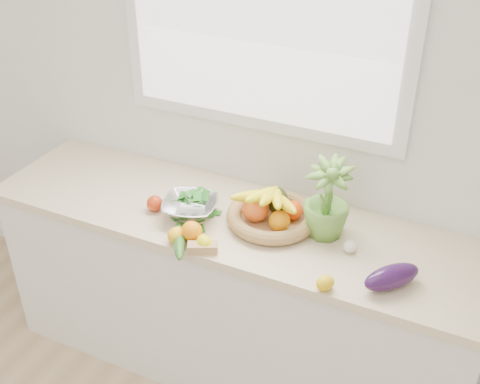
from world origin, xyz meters
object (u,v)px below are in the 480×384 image
at_px(potted_herb, 327,199).
at_px(colander_with_spinach, 190,204).
at_px(fruit_basket, 272,211).
at_px(eggplant, 392,277).
at_px(cucumber, 179,241).
at_px(apple, 155,203).

distance_m(potted_herb, colander_with_spinach, 0.59).
xyz_separation_m(fruit_basket, colander_with_spinach, (-0.34, -0.11, 0.01)).
distance_m(eggplant, cucumber, 0.84).
bearing_deg(cucumber, apple, 142.28).
bearing_deg(eggplant, fruit_basket, 160.83).
xyz_separation_m(potted_herb, fruit_basket, (-0.23, -0.02, -0.12)).
height_order(eggplant, cucumber, eggplant).
distance_m(apple, eggplant, 1.06).
relative_size(fruit_basket, colander_with_spinach, 1.46).
relative_size(apple, cucumber, 0.29).
bearing_deg(fruit_basket, cucumber, -130.89).
relative_size(cucumber, fruit_basket, 0.59).
xyz_separation_m(apple, eggplant, (1.06, -0.06, 0.01)).
bearing_deg(potted_herb, eggplant, -32.71).
bearing_deg(cucumber, eggplant, 8.10).
relative_size(potted_herb, fruit_basket, 0.81).
distance_m(eggplant, colander_with_spinach, 0.90).
height_order(apple, potted_herb, potted_herb).
bearing_deg(apple, fruit_basket, 15.46).
bearing_deg(potted_herb, colander_with_spinach, -167.62).
height_order(eggplant, fruit_basket, fruit_basket).
distance_m(apple, potted_herb, 0.76).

